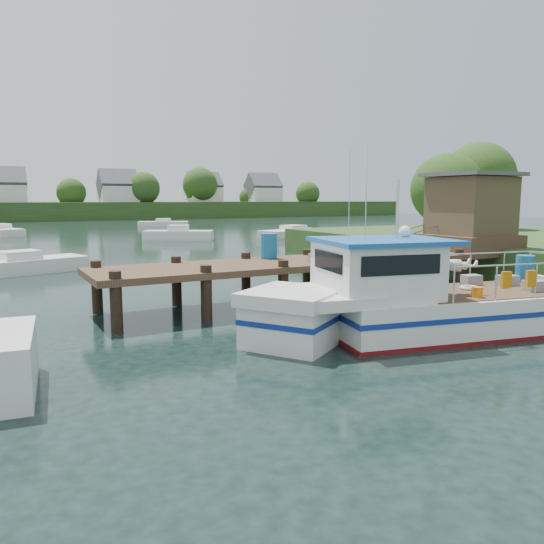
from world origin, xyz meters
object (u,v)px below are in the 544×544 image
moored_far (163,224)px  moored_a (20,265)px  moored_c (293,233)px  dock (424,230)px  lobster_boat (417,302)px  moored_d (0,231)px  moored_b (178,234)px

moored_far → moored_a: (-18.41, -37.53, 0.02)m
moored_far → moored_c: 23.94m
dock → moored_a: size_ratio=2.72×
moored_far → dock: bearing=-87.6°
dock → moored_far: size_ratio=2.62×
lobster_boat → moored_c: bearing=75.9°
dock → moored_far: dock is taller
moored_c → moored_a: bearing=-155.3°
moored_a → moored_d: (0.00, 29.09, 0.02)m
moored_c → dock: bearing=-117.0°
moored_a → moored_c: moored_c is taller
moored_d → dock: bearing=-59.6°
dock → moored_d: size_ratio=2.39×
moored_far → moored_d: bearing=-147.3°
dock → moored_b: (-0.48, 27.73, -1.77)m
lobster_boat → moored_a: bearing=127.0°
lobster_boat → moored_d: 46.94m
moored_far → lobster_boat: bearing=-92.6°
moored_far → moored_b: (-5.39, -21.66, 0.09)m
lobster_boat → moored_far: (10.30, 54.67, -0.46)m
moored_b → moored_d: 18.55m
dock → moored_c: (9.71, 25.93, -1.84)m
moored_d → lobster_boat: bearing=-67.9°
moored_c → lobster_boat: bearing=-122.3°
moored_b → moored_d: bearing=129.0°
moored_far → moored_c: bearing=-70.3°
dock → moored_b: dock is taller
lobster_boat → moored_c: 34.68m
moored_far → moored_b: bearing=-95.9°
moored_c → moored_d: size_ratio=1.05×
dock → moored_far: bearing=84.3°
lobster_boat → moored_b: size_ratio=1.63×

